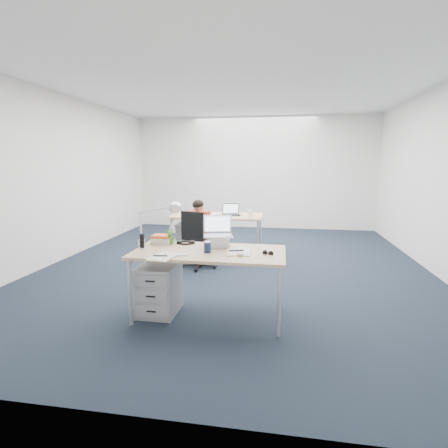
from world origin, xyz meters
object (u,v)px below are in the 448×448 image
Objects in this scene: dark_laptop at (231,209)px; far_cup at (250,213)px; computer_mouse at (240,254)px; book_stack at (162,239)px; desk_lamp at (154,223)px; office_chair at (198,252)px; cordless_phone at (142,241)px; desk_far at (217,218)px; silver_laptop at (218,232)px; can_koozie at (207,247)px; drawer_pedestal_near at (159,289)px; headphones at (186,242)px; bear_figurine at (170,237)px; sunglasses at (268,253)px; drawer_pedestal_far at (188,238)px; seated_person at (202,232)px; water_bottle at (172,233)px; desk_near at (209,255)px; wireless_keyboard at (176,254)px.

dark_laptop reaches higher than far_cup.
book_stack is (-0.96, 0.38, 0.03)m from computer_mouse.
desk_lamp is (-0.05, -0.11, 0.21)m from book_stack.
cordless_phone is at bearing -81.66° from office_chair.
far_cup is at bearing 94.02° from computer_mouse.
far_cup reaches higher than desk_far.
book_stack is (-0.67, 0.05, -0.12)m from silver_laptop.
silver_laptop is 2.86× the size of can_koozie.
drawer_pedestal_near is at bearing -107.23° from far_cup.
drawer_pedestal_near is at bearing -75.47° from office_chair.
headphones is 1.30× the size of bear_figurine.
sunglasses is at bearing -41.25° from office_chair.
drawer_pedestal_far is 4.67× the size of can_koozie.
desk_far is at bearing 174.77° from far_cup.
desk_far is at bearing 98.21° from can_koozie.
desk_far is 13.59× the size of can_koozie.
silver_laptop reaches higher than office_chair.
desk_lamp reaches higher than computer_mouse.
headphones is 1.79× the size of sunglasses.
seated_person is 4.80× the size of book_stack.
water_bottle is 1.83× the size of sunglasses.
dark_laptop is (-0.13, 2.55, 0.15)m from desk_near.
office_chair is at bearing -88.06° from seated_person.
desk_far is at bearing 131.50° from sunglasses.
wireless_keyboard is (-0.30, -0.22, 0.05)m from desk_near.
far_cup reaches higher than headphones.
office_chair is 1.72m from drawer_pedestal_near.
sunglasses is 1.04× the size of far_cup.
drawer_pedestal_far is 2.54× the size of water_bottle.
desk_lamp reaches higher than cordless_phone.
wireless_keyboard is 2.19× the size of computer_mouse.
drawer_pedestal_far is at bearing 98.35° from drawer_pedestal_near.
cordless_phone is (-0.81, -0.18, -0.09)m from silver_laptop.
book_stack is (-0.11, 0.02, -0.03)m from bear_figurine.
book_stack reaches higher than desk_far.
headphones is at bearing 133.59° from can_koozie.
dark_laptop reaches higher than computer_mouse.
water_bottle is at bearing 38.49° from book_stack.
bear_figurine reaches higher than desk_far.
desk_near is at bearing -69.98° from drawer_pedestal_far.
drawer_pedestal_near is at bearing 172.64° from computer_mouse.
water_bottle is 0.73× the size of dark_laptop.
desk_far is 7.54× the size of headphones.
computer_mouse is 1.11m from cordless_phone.
silver_laptop is at bearing -4.27° from book_stack.
computer_mouse is at bearing -8.36° from drawer_pedestal_near.
book_stack is 1.44× the size of cordless_phone.
office_chair is 7.83× the size of can_koozie.
wireless_keyboard is 0.81× the size of dark_laptop.
cordless_phone reaches higher than sunglasses.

